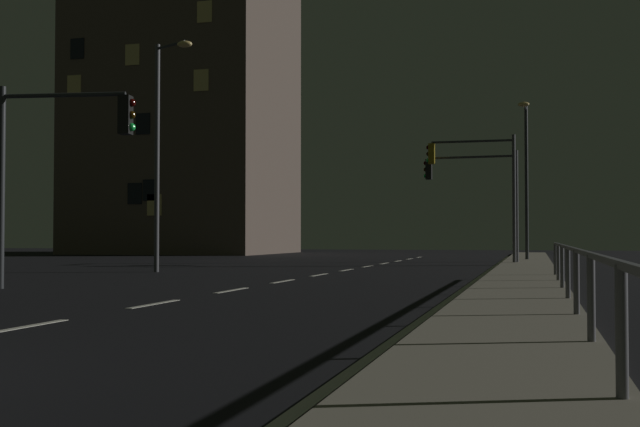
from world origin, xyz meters
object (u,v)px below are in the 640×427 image
object	(u,v)px
traffic_light_overhead_east	(474,183)
traffic_light_far_left	(476,173)
street_lamp_far_end	(526,166)
street_lamp_across_street	(162,137)
building_distant	(186,108)
traffic_light_far_right	(60,146)

from	to	relation	value
traffic_light_overhead_east	traffic_light_far_left	distance (m)	0.63
street_lamp_far_end	street_lamp_across_street	world-z (taller)	street_lamp_across_street
building_distant	traffic_light_overhead_east	bearing A→B (deg)	-40.35
traffic_light_far_right	traffic_light_far_left	xyz separation A→B (m)	(8.77, 19.55, 0.65)
street_lamp_across_street	building_distant	distance (m)	34.22
traffic_light_far_right	street_lamp_far_end	xyz separation A→B (m)	(10.91, 24.59, 1.35)
street_lamp_far_end	traffic_light_overhead_east	bearing A→B (deg)	-116.33
street_lamp_far_end	building_distant	distance (m)	30.97
traffic_light_far_left	street_lamp_across_street	size ratio (longest dim) A/B	0.69
traffic_light_overhead_east	street_lamp_far_end	size ratio (longest dim) A/B	0.64
street_lamp_far_end	traffic_light_far_right	bearing A→B (deg)	-113.93
traffic_light_overhead_east	street_lamp_across_street	size ratio (longest dim) A/B	0.61
traffic_light_far_right	traffic_light_overhead_east	bearing A→B (deg)	66.64
street_lamp_far_end	street_lamp_across_street	xyz separation A→B (m)	(-12.76, -15.37, 0.07)
traffic_light_overhead_east	street_lamp_far_end	xyz separation A→B (m)	(2.28, 4.61, 1.14)
traffic_light_far_right	building_distant	distance (m)	43.57
traffic_light_far_right	street_lamp_across_street	xyz separation A→B (m)	(-1.85, 9.23, 1.41)
traffic_light_far_right	street_lamp_far_end	world-z (taller)	street_lamp_far_end
traffic_light_overhead_east	traffic_light_far_right	xyz separation A→B (m)	(-8.63, -19.98, -0.21)
building_distant	street_lamp_far_end	bearing A→B (deg)	-30.86
traffic_light_overhead_east	street_lamp_far_end	bearing A→B (deg)	63.67
street_lamp_far_end	building_distant	bearing A→B (deg)	149.14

